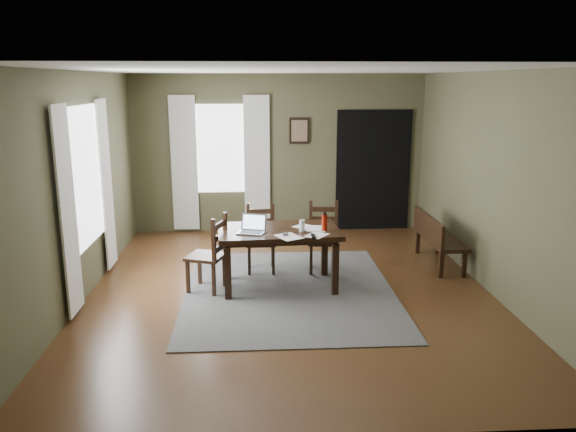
{
  "coord_description": "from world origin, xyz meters",
  "views": [
    {
      "loc": [
        -0.41,
        -6.64,
        2.58
      ],
      "look_at": [
        0.0,
        0.3,
        0.9
      ],
      "focal_mm": 35.0,
      "sensor_mm": 36.0,
      "label": 1
    }
  ],
  "objects": [
    {
      "name": "drinking_glass",
      "position": [
        0.16,
        0.02,
        0.84
      ],
      "size": [
        0.09,
        0.09,
        0.15
      ],
      "primitive_type": "cylinder",
      "rotation": [
        0.0,
        0.0,
        0.33
      ],
      "color": "silver",
      "rests_on": "dining_table"
    },
    {
      "name": "doorway_back",
      "position": [
        1.65,
        2.97,
        1.05
      ],
      "size": [
        1.3,
        0.03,
        2.1
      ],
      "color": "black",
      "rests_on": "ground"
    },
    {
      "name": "dining_table",
      "position": [
        -0.12,
        0.15,
        0.67
      ],
      "size": [
        1.57,
        1.0,
        0.76
      ],
      "rotation": [
        0.0,
        0.0,
        0.06
      ],
      "color": "black",
      "rests_on": "rug"
    },
    {
      "name": "paper_c",
      "position": [
        0.23,
        0.23,
        0.77
      ],
      "size": [
        0.37,
        0.37,
        0.0
      ],
      "primitive_type": "cube",
      "rotation": [
        0.0,
        0.0,
        0.76
      ],
      "color": "white",
      "rests_on": "dining_table"
    },
    {
      "name": "curtain_left_far",
      "position": [
        -2.44,
        1.02,
        1.2
      ],
      "size": [
        0.03,
        0.48,
        2.3
      ],
      "color": "silver",
      "rests_on": "ground"
    },
    {
      "name": "curtain_left_near",
      "position": [
        -2.44,
        -0.62,
        1.2
      ],
      "size": [
        0.03,
        0.48,
        2.3
      ],
      "color": "silver",
      "rests_on": "ground"
    },
    {
      "name": "curtain_back_left",
      "position": [
        -1.62,
        2.94,
        1.2
      ],
      "size": [
        0.44,
        0.03,
        2.3
      ],
      "color": "silver",
      "rests_on": "ground"
    },
    {
      "name": "computer_mouse",
      "position": [
        -0.06,
        -0.15,
        0.78
      ],
      "size": [
        0.07,
        0.1,
        0.03
      ],
      "primitive_type": "cube",
      "rotation": [
        0.0,
        0.0,
        -0.27
      ],
      "color": "#3F3F42",
      "rests_on": "dining_table"
    },
    {
      "name": "chair_back_right",
      "position": [
        0.52,
        0.77,
        0.47
      ],
      "size": [
        0.46,
        0.46,
        0.95
      ],
      "rotation": [
        0.0,
        0.0,
        -0.1
      ],
      "color": "black",
      "rests_on": "rug"
    },
    {
      "name": "tv_remote",
      "position": [
        0.27,
        -0.23,
        0.78
      ],
      "size": [
        0.05,
        0.17,
        0.02
      ],
      "primitive_type": "cube",
      "rotation": [
        0.0,
        0.0,
        0.0
      ],
      "color": "black",
      "rests_on": "dining_table"
    },
    {
      "name": "curtain_back_right",
      "position": [
        -0.38,
        2.94,
        1.2
      ],
      "size": [
        0.44,
        0.03,
        2.3
      ],
      "color": "silver",
      "rests_on": "ground"
    },
    {
      "name": "window_back",
      "position": [
        -1.0,
        2.97,
        1.45
      ],
      "size": [
        1.0,
        0.01,
        1.5
      ],
      "color": "white",
      "rests_on": "ground"
    },
    {
      "name": "paper_d",
      "position": [
        0.35,
        0.15,
        0.77
      ],
      "size": [
        0.29,
        0.35,
        0.0
      ],
      "primitive_type": "cube",
      "rotation": [
        0.0,
        0.0,
        -0.17
      ],
      "color": "white",
      "rests_on": "dining_table"
    },
    {
      "name": "rug",
      "position": [
        0.0,
        0.0,
        0.01
      ],
      "size": [
        2.6,
        3.2,
        0.01
      ],
      "color": "#494949",
      "rests_on": "ground"
    },
    {
      "name": "framed_picture",
      "position": [
        0.35,
        2.97,
        1.75
      ],
      "size": [
        0.34,
        0.03,
        0.44
      ],
      "color": "black",
      "rests_on": "ground"
    },
    {
      "name": "paper_e",
      "position": [
        -0.02,
        -0.21,
        0.77
      ],
      "size": [
        0.36,
        0.39,
        0.0
      ],
      "primitive_type": "cube",
      "rotation": [
        0.0,
        0.0,
        0.49
      ],
      "color": "white",
      "rests_on": "dining_table"
    },
    {
      "name": "water_bottle",
      "position": [
        0.44,
        0.04,
        0.88
      ],
      "size": [
        0.08,
        0.08,
        0.24
      ],
      "rotation": [
        0.0,
        0.0,
        0.14
      ],
      "color": "#AB1E0D",
      "rests_on": "dining_table"
    },
    {
      "name": "ground",
      "position": [
        0.0,
        0.0,
        -0.01
      ],
      "size": [
        5.0,
        6.0,
        0.01
      ],
      "color": "#492C16"
    },
    {
      "name": "room_shell",
      "position": [
        0.0,
        0.0,
        1.8
      ],
      "size": [
        5.02,
        6.02,
        2.71
      ],
      "color": "#4B4B31",
      "rests_on": "ground"
    },
    {
      "name": "bench",
      "position": [
        2.15,
        0.92,
        0.44
      ],
      "size": [
        0.42,
        1.29,
        0.73
      ],
      "rotation": [
        0.0,
        0.0,
        1.57
      ],
      "color": "black",
      "rests_on": "ground"
    },
    {
      "name": "chair_back_left",
      "position": [
        -0.34,
        0.81,
        0.45
      ],
      "size": [
        0.4,
        0.41,
        0.92
      ],
      "rotation": [
        0.0,
        0.0,
        0.0
      ],
      "color": "black",
      "rests_on": "rug"
    },
    {
      "name": "paper_b",
      "position": [
        0.32,
        -0.16,
        0.77
      ],
      "size": [
        0.34,
        0.35,
        0.0
      ],
      "primitive_type": "cube",
      "rotation": [
        0.0,
        0.0,
        -0.63
      ],
      "color": "white",
      "rests_on": "dining_table"
    },
    {
      "name": "chair_end",
      "position": [
        -0.99,
        0.06,
        0.48
      ],
      "size": [
        0.54,
        0.54,
        0.97
      ],
      "rotation": [
        0.0,
        0.0,
        -1.91
      ],
      "color": "black",
      "rests_on": "rug"
    },
    {
      "name": "laptop",
      "position": [
        -0.45,
        0.02,
        0.82
      ],
      "size": [
        0.38,
        0.33,
        0.22
      ],
      "rotation": [
        0.0,
        0.0,
        -0.3
      ],
      "color": "#B7B7BC",
      "rests_on": "dining_table"
    },
    {
      "name": "window_left",
      "position": [
        -2.47,
        0.2,
        1.45
      ],
      "size": [
        0.01,
        1.3,
        1.7
      ],
      "color": "white",
      "rests_on": "ground"
    }
  ]
}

